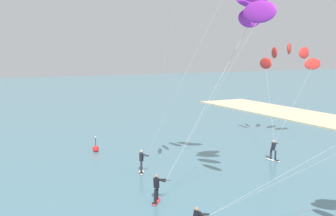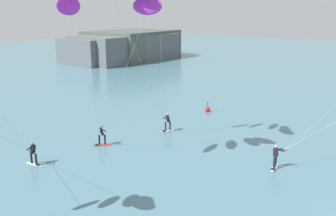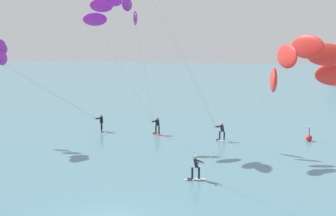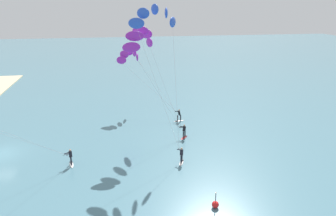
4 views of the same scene
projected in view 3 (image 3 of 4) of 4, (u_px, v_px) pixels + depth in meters
The scene contains 4 objects.
kitesurfer_nearshore at pixel (301, 68), 20.78m from camera, with size 8.95×8.99×9.47m.
kitesurfer_far_out at pixel (4, 56), 36.93m from camera, with size 9.09×8.64×9.07m.
kitesurfer_downwind at pixel (116, 14), 35.67m from camera, with size 6.51×7.44×12.76m.
marker_buoy at pixel (309, 138), 38.97m from camera, with size 0.56×0.56×1.38m.
Camera 3 is at (5.73, -19.73, 9.59)m, focal length 46.73 mm.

